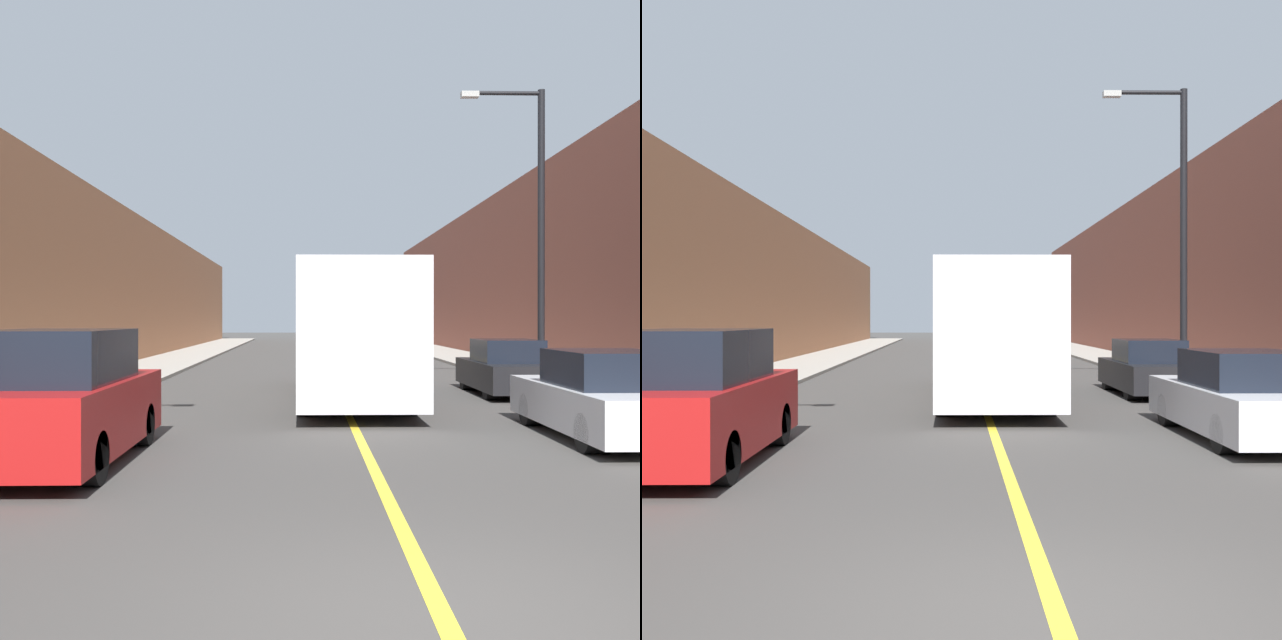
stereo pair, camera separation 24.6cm
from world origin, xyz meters
TOP-DOWN VIEW (x-y plane):
  - ground_plane at (0.00, 0.00)m, footprint 200.00×200.00m
  - sidewalk_left at (-7.08, 30.00)m, footprint 3.10×72.00m
  - sidewalk_right at (7.08, 30.00)m, footprint 3.10×72.00m
  - building_row_left at (-10.63, 30.00)m, footprint 4.00×72.00m
  - building_row_right at (10.63, 30.00)m, footprint 4.00×72.00m
  - road_center_line at (0.00, 30.00)m, footprint 0.16×72.00m
  - bus at (0.18, 13.98)m, footprint 2.55×10.62m
  - parked_suv_left at (-4.38, 5.54)m, footprint 1.90×4.69m
  - car_right_near at (4.20, 7.60)m, footprint 1.88×4.79m
  - car_right_mid at (4.47, 14.90)m, footprint 1.75×4.42m
  - street_lamp_right at (5.65, 16.09)m, footprint 2.40×0.24m

SIDE VIEW (x-z plane):
  - ground_plane at x=0.00m, z-range 0.00..0.00m
  - road_center_line at x=0.00m, z-range 0.00..0.01m
  - sidewalk_left at x=-7.08m, z-range 0.00..0.12m
  - sidewalk_right at x=7.08m, z-range 0.00..0.12m
  - car_right_mid at x=4.47m, z-range -0.07..1.42m
  - car_right_near at x=4.20m, z-range -0.07..1.44m
  - parked_suv_left at x=-4.38m, z-range -0.07..1.83m
  - bus at x=0.18m, z-range 0.11..3.34m
  - building_row_left at x=-10.63m, z-range 0.00..6.89m
  - building_row_right at x=10.63m, z-range 0.00..8.30m
  - street_lamp_right at x=5.65m, z-range 0.64..9.09m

